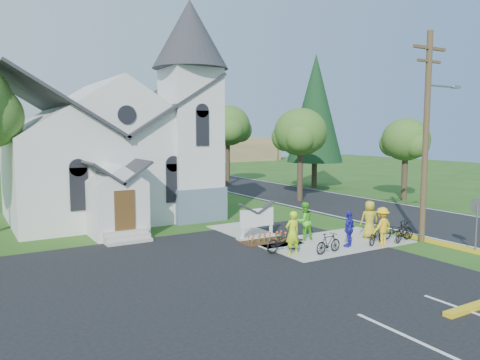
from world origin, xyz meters
TOP-DOWN VIEW (x-y plane):
  - ground at (0.00, 0.00)m, footprint 120.00×120.00m
  - parking_lot at (-7.00, -2.00)m, footprint 20.00×16.00m
  - road at (10.00, 15.00)m, footprint 8.00×90.00m
  - sidewalk at (1.50, 0.50)m, footprint 7.00×4.00m
  - church at (-5.48, 12.48)m, footprint 12.35×12.00m
  - church_sign at (-1.20, 3.20)m, footprint 2.20×0.40m
  - flower_bed at (-1.20, 2.30)m, footprint 2.60×1.10m
  - utility_pole at (5.36, -1.50)m, footprint 3.45×0.28m
  - stop_sign at (5.43, -4.20)m, footprint 0.11×0.76m
  - tree_road_near at (8.50, 12.00)m, footprint 4.00×4.00m
  - tree_road_mid at (9.00, 24.00)m, footprint 4.40×4.40m
  - tree_road_far at (15.50, 8.00)m, footprint 3.60×3.60m
  - conifer at (15.00, 18.00)m, footprint 5.20×5.20m
  - distant_hills at (3.36, 56.33)m, footprint 61.00×10.00m
  - cyclist_0 at (-1.70, -0.33)m, footprint 0.71×0.47m
  - bike_0 at (-1.69, 0.32)m, footprint 1.89×0.76m
  - cyclist_1 at (0.49, 1.57)m, footprint 0.96×0.78m
  - bike_1 at (-0.18, -0.93)m, footprint 1.52×0.57m
  - cyclist_2 at (1.40, -0.55)m, footprint 1.06×0.77m
  - bike_2 at (2.92, -0.83)m, footprint 1.82×1.19m
  - cyclist_3 at (2.91, -1.15)m, footprint 1.21×0.76m
  - bike_3 at (4.33, -1.20)m, footprint 1.78×0.94m
  - cyclist_4 at (3.52, 0.22)m, footprint 1.08×0.91m
  - bike_4 at (4.42, -0.70)m, footprint 1.82×1.23m

SIDE VIEW (x-z plane):
  - ground at x=0.00m, z-range 0.00..0.00m
  - parking_lot at x=-7.00m, z-range 0.00..0.02m
  - road at x=10.00m, z-range 0.00..0.02m
  - sidewalk at x=1.50m, z-range 0.00..0.05m
  - flower_bed at x=-1.20m, z-range 0.00..0.07m
  - bike_1 at x=-0.18m, z-range 0.05..0.94m
  - bike_2 at x=2.92m, z-range 0.05..0.96m
  - bike_4 at x=4.42m, z-range 0.05..0.96m
  - bike_0 at x=-1.69m, z-range 0.05..1.02m
  - bike_3 at x=4.33m, z-range 0.05..1.08m
  - cyclist_2 at x=1.40m, z-range 0.05..1.72m
  - cyclist_3 at x=2.91m, z-range 0.05..1.84m
  - cyclist_1 at x=0.49m, z-range 0.05..1.91m
  - cyclist_4 at x=3.52m, z-range 0.05..1.92m
  - cyclist_0 at x=-1.70m, z-range 0.05..1.96m
  - church_sign at x=-1.20m, z-range 0.18..1.88m
  - stop_sign at x=5.43m, z-range 0.54..3.02m
  - distant_hills at x=3.36m, z-range -0.63..4.97m
  - tree_road_far at x=15.50m, z-range 1.48..7.78m
  - tree_road_near at x=8.50m, z-range 1.68..8.73m
  - church at x=-5.48m, z-range -1.25..11.75m
  - utility_pole at x=5.36m, z-range 0.40..10.40m
  - tree_road_mid at x=9.00m, z-range 1.88..9.68m
  - conifer at x=15.00m, z-range 1.19..13.59m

